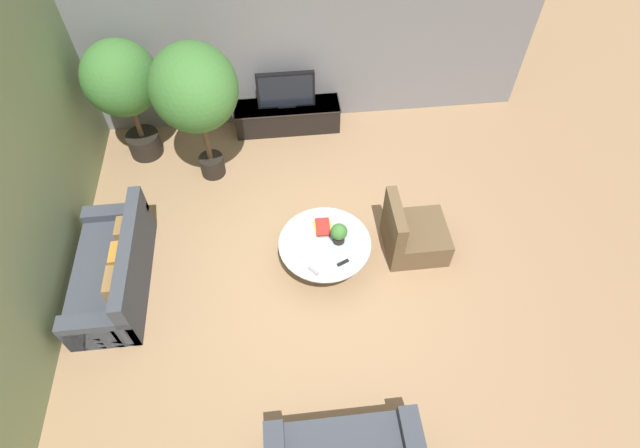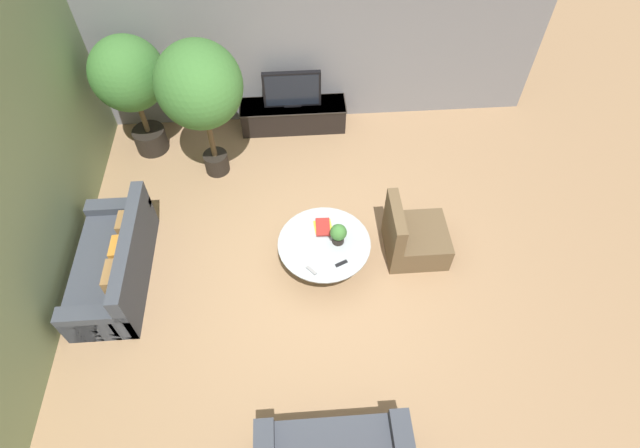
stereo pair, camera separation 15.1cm
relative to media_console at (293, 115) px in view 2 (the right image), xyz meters
The scene contains 14 objects.
ground_plane 2.96m from the media_console, 85.68° to the right, with size 24.00×24.00×0.00m, color #9E7A56.
back_wall_stone 1.32m from the media_console, 55.21° to the left, with size 7.40×0.12×3.00m, color slate.
side_wall_left 4.28m from the media_console, 137.95° to the right, with size 0.12×7.40×3.00m, color gray.
media_console is the anchor object (origin of this frame).
television 0.52m from the media_console, 90.00° to the right, with size 0.91×0.13×0.61m.
coffee_table 2.78m from the media_console, 83.82° to the right, with size 1.19×1.19×0.42m.
couch_by_wall 3.69m from the media_console, 130.13° to the right, with size 0.84×1.83×0.84m.
armchair_wicker 3.04m from the media_console, 60.66° to the right, with size 0.80×0.76×0.86m.
potted_palm_tall 2.56m from the media_console, behind, with size 1.06×1.06×1.94m.
potted_palm_corner 2.01m from the media_console, 142.69° to the right, with size 1.16×1.16×2.18m.
potted_plant_tabletop 2.82m from the media_console, 80.15° to the right, with size 0.21×0.21×0.30m.
book_stack 2.55m from the media_console, 83.19° to the right, with size 0.25×0.29×0.05m.
remote_black 3.15m from the media_console, 81.06° to the right, with size 0.04×0.16×0.02m, color black.
remote_silver 3.19m from the media_console, 87.99° to the right, with size 0.04×0.16×0.02m, color gray.
Camera 2 is at (-0.24, -3.57, 5.59)m, focal length 28.00 mm.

